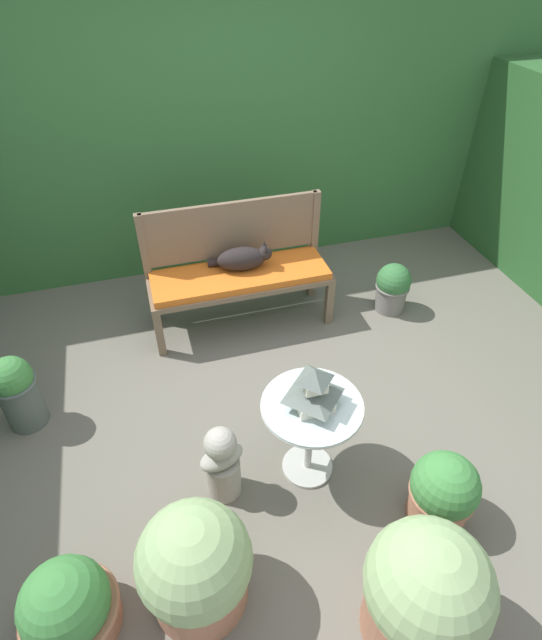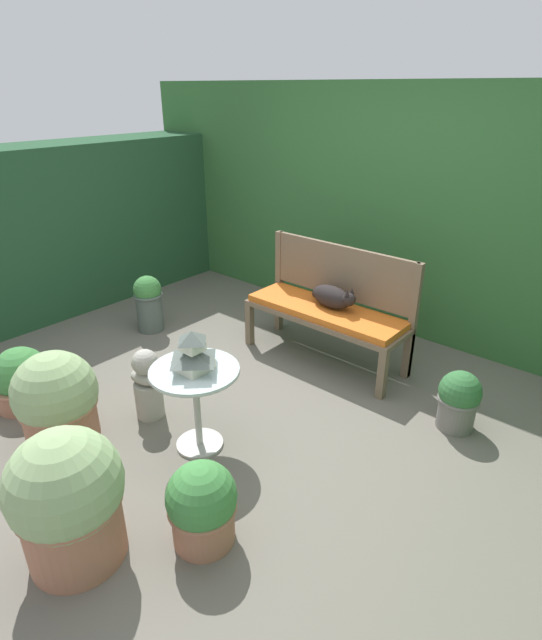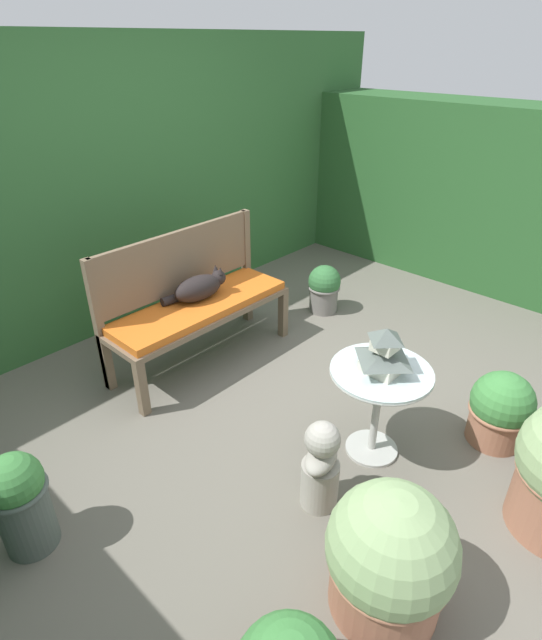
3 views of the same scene
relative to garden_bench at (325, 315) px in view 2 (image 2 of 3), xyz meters
The scene contains 15 objects.
ground 1.08m from the garden_bench, 87.65° to the right, with size 30.00×30.00×0.00m, color #666056.
foliage_hedge_back 1.63m from the garden_bench, 88.42° to the left, with size 6.40×1.10×2.22m, color #336633.
foliage_hedge_left 2.96m from the garden_bench, 163.51° to the right, with size 0.70×3.53×1.67m, color #234C2D.
garden_bench is the anchor object (origin of this frame).
bench_backrest 0.35m from the garden_bench, 90.00° to the left, with size 1.42×0.06×0.98m.
cat 0.17m from the garden_bench, 50.23° to the left, with size 0.49×0.25×0.21m.
patio_table 1.49m from the garden_bench, 87.99° to the right, with size 0.57×0.57×0.58m.
pagoda_birdhouse 1.51m from the garden_bench, 87.99° to the right, with size 0.26×0.26×0.26m.
garden_bust 1.57m from the garden_bench, 107.44° to the right, with size 0.29×0.22×0.53m.
potted_plant_table_near 1.28m from the garden_bench, ahead, with size 0.29×0.29×0.43m.
potted_plant_table_far 2.47m from the garden_bench, 84.69° to the right, with size 0.55×0.55×0.74m.
potted_plant_bench_left 2.16m from the garden_bench, 109.16° to the right, with size 0.54×0.54×0.64m.
potted_plant_patio_mid 2.40m from the garden_bench, 122.95° to the right, with size 0.46×0.46×0.46m.
potted_plant_path_edge 2.09m from the garden_bench, 72.04° to the right, with size 0.37×0.37×0.48m.
potted_plant_hedge_corner 1.74m from the garden_bench, 158.94° to the right, with size 0.28×0.28×0.55m.
Camera 2 is at (2.11, -2.19, 2.17)m, focal length 28.00 mm.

